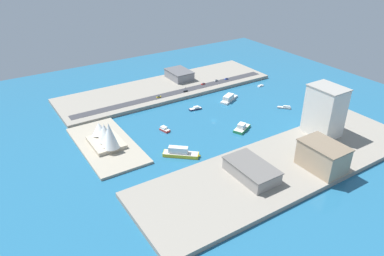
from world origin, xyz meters
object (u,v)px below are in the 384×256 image
object	(u,v)px
apartment_midrise_tan	(323,156)
opera_landmark	(106,135)
ferry_white_commuter	(229,98)
traffic_light_waterfront	(186,89)
ferry_green_doubledeck	(242,128)
patrol_launch_navy	(195,108)
carpark_squat_concrete	(251,170)
tugboat_red	(165,129)
warehouse_low_gray	(179,74)
ferry_yellow_fast	(180,153)
hotel_broad_white	(325,111)
van_white	(216,81)
pickup_red	(203,84)
hatchback_blue	(226,79)
yacht_sleek_gray	(285,107)
taxi_yellow_cab	(159,97)
sailboat_small_white	(261,86)
suv_black	(186,91)

from	to	relation	value
apartment_midrise_tan	opera_landmark	distance (m)	166.76
ferry_white_commuter	traffic_light_waterfront	size ratio (longest dim) A/B	4.09
ferry_white_commuter	apartment_midrise_tan	distance (m)	140.39
ferry_green_doubledeck	patrol_launch_navy	world-z (taller)	ferry_green_doubledeck
patrol_launch_navy	carpark_squat_concrete	world-z (taller)	carpark_squat_concrete
tugboat_red	opera_landmark	xyz separation A→B (m)	(1.02, 52.89, 9.40)
warehouse_low_gray	apartment_midrise_tan	xyz separation A→B (m)	(-213.77, 7.77, 5.04)
ferry_yellow_fast	hotel_broad_white	size ratio (longest dim) A/B	0.62
van_white	traffic_light_waterfront	size ratio (longest dim) A/B	0.79
ferry_yellow_fast	traffic_light_waterfront	distance (m)	119.50
tugboat_red	ferry_green_doubledeck	distance (m)	68.61
pickup_red	hatchback_blue	distance (m)	31.79
yacht_sleek_gray	traffic_light_waterfront	size ratio (longest dim) A/B	1.80
ferry_yellow_fast	warehouse_low_gray	distance (m)	162.70
taxi_yellow_cab	warehouse_low_gray	bearing A→B (deg)	-51.95
pickup_red	traffic_light_waterfront	size ratio (longest dim) A/B	0.76
ferry_white_commuter	van_white	size ratio (longest dim) A/B	5.19
patrol_launch_navy	hatchback_blue	distance (m)	82.95
ferry_green_doubledeck	taxi_yellow_cab	bearing A→B (deg)	18.69
sailboat_small_white	opera_landmark	size ratio (longest dim) A/B	0.23
yacht_sleek_gray	warehouse_low_gray	distance (m)	131.22
patrol_launch_navy	hatchback_blue	world-z (taller)	hatchback_blue
tugboat_red	ferry_green_doubledeck	world-z (taller)	ferry_green_doubledeck
ferry_yellow_fast	carpark_squat_concrete	distance (m)	60.12
ferry_green_doubledeck	van_white	xyz separation A→B (m)	(101.82, -45.54, 2.36)
traffic_light_waterfront	tugboat_red	bearing A→B (deg)	134.76
yacht_sleek_gray	taxi_yellow_cab	distance (m)	128.57
warehouse_low_gray	traffic_light_waterfront	xyz separation A→B (m)	(-40.81, 16.24, -0.67)
suv_black	warehouse_low_gray	bearing A→B (deg)	-21.28
ferry_yellow_fast	hatchback_blue	world-z (taller)	ferry_yellow_fast
ferry_green_doubledeck	van_white	size ratio (longest dim) A/B	4.06
tugboat_red	opera_landmark	size ratio (longest dim) A/B	0.28
ferry_green_doubledeck	ferry_yellow_fast	bearing A→B (deg)	96.14
ferry_green_doubledeck	hotel_broad_white	distance (m)	70.54
pickup_red	van_white	bearing A→B (deg)	-89.65
ferry_green_doubledeck	taxi_yellow_cab	distance (m)	101.34
yacht_sleek_gray	warehouse_low_gray	xyz separation A→B (m)	(121.05, 50.10, 7.43)
hotel_broad_white	van_white	distance (m)	148.98
ferry_yellow_fast	pickup_red	world-z (taller)	ferry_yellow_fast
warehouse_low_gray	pickup_red	distance (m)	33.86
patrol_launch_navy	traffic_light_waterfront	world-z (taller)	traffic_light_waterfront
ferry_yellow_fast	carpark_squat_concrete	xyz separation A→B (m)	(-54.06, -25.73, 5.47)
warehouse_low_gray	traffic_light_waterfront	world-z (taller)	warehouse_low_gray
yacht_sleek_gray	opera_landmark	bearing A→B (deg)	82.00
hatchback_blue	pickup_red	bearing A→B (deg)	87.31
carpark_squat_concrete	ferry_yellow_fast	bearing A→B (deg)	25.45
yacht_sleek_gray	apartment_midrise_tan	distance (m)	110.00
patrol_launch_navy	van_white	size ratio (longest dim) A/B	2.70
ferry_yellow_fast	carpark_squat_concrete	size ratio (longest dim) A/B	0.66
ferry_yellow_fast	yacht_sleek_gray	bearing A→B (deg)	-81.88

